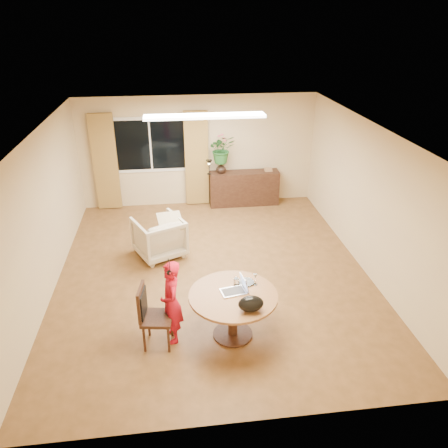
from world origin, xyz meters
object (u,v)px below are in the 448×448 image
(child, at_px, (171,302))
(armchair, at_px, (159,237))
(dining_table, at_px, (233,303))
(sideboard, at_px, (244,188))
(dining_chair, at_px, (157,316))

(child, distance_m, armchair, 2.47)
(armchair, bearing_deg, dining_table, 88.44)
(sideboard, bearing_deg, dining_chair, -112.95)
(dining_table, height_order, armchair, armchair)
(child, xyz_separation_m, armchair, (-0.20, 2.45, -0.24))
(dining_chair, height_order, armchair, dining_chair)
(dining_chair, bearing_deg, child, 32.65)
(dining_chair, distance_m, armchair, 2.54)
(dining_chair, bearing_deg, sideboard, 75.81)
(dining_chair, relative_size, armchair, 1.11)
(sideboard, bearing_deg, child, -111.20)
(dining_table, height_order, sideboard, sideboard)
(dining_chair, relative_size, sideboard, 0.57)
(dining_table, bearing_deg, child, 177.24)
(sideboard, bearing_deg, armchair, -131.96)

